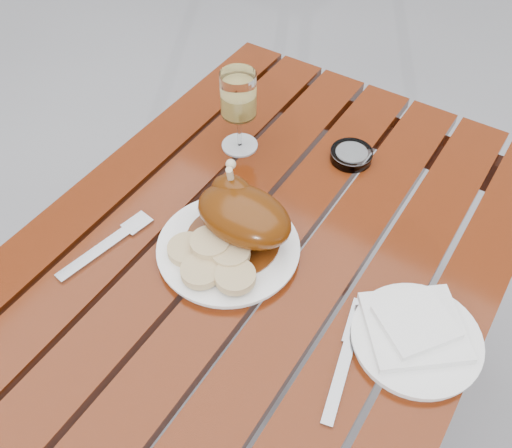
{
  "coord_description": "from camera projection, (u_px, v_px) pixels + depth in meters",
  "views": [
    {
      "loc": [
        0.34,
        -0.52,
        1.55
      ],
      "look_at": [
        -0.02,
        0.06,
        0.78
      ],
      "focal_mm": 40.0,
      "sensor_mm": 36.0,
      "label": 1
    }
  ],
  "objects": [
    {
      "name": "ground",
      "position": [
        253.0,
        427.0,
        1.57
      ],
      "size": [
        60.0,
        60.0,
        0.0
      ],
      "primitive_type": "plane",
      "color": "slate",
      "rests_on": "ground"
    },
    {
      "name": "table",
      "position": [
        252.0,
        362.0,
        1.29
      ],
      "size": [
        0.8,
        1.2,
        0.75
      ],
      "primitive_type": "cube",
      "color": "maroon",
      "rests_on": "ground"
    },
    {
      "name": "dinner_plate",
      "position": [
        228.0,
        249.0,
        1.02
      ],
      "size": [
        0.33,
        0.33,
        0.02
      ],
      "primitive_type": "cylinder",
      "rotation": [
        0.0,
        0.0,
        0.37
      ],
      "color": "white",
      "rests_on": "table"
    },
    {
      "name": "roast_duck",
      "position": [
        242.0,
        213.0,
        1.0
      ],
      "size": [
        0.18,
        0.17,
        0.13
      ],
      "color": "#4E2008",
      "rests_on": "dinner_plate"
    },
    {
      "name": "bread_dumplings",
      "position": [
        213.0,
        258.0,
        0.97
      ],
      "size": [
        0.18,
        0.12,
        0.03
      ],
      "color": "tan",
      "rests_on": "dinner_plate"
    },
    {
      "name": "wine_glass",
      "position": [
        239.0,
        112.0,
        1.15
      ],
      "size": [
        0.09,
        0.09,
        0.18
      ],
      "primitive_type": "cylinder",
      "rotation": [
        0.0,
        0.0,
        0.21
      ],
      "color": "#DCC464",
      "rests_on": "table"
    },
    {
      "name": "side_plate",
      "position": [
        416.0,
        339.0,
        0.89
      ],
      "size": [
        0.24,
        0.24,
        0.02
      ],
      "primitive_type": "cylinder",
      "rotation": [
        0.0,
        0.0,
        -0.19
      ],
      "color": "white",
      "rests_on": "table"
    },
    {
      "name": "napkin",
      "position": [
        414.0,
        327.0,
        0.89
      ],
      "size": [
        0.2,
        0.2,
        0.01
      ],
      "primitive_type": "cube",
      "rotation": [
        0.0,
        0.0,
        0.68
      ],
      "color": "white",
      "rests_on": "side_plate"
    },
    {
      "name": "ashtray",
      "position": [
        351.0,
        155.0,
        1.18
      ],
      "size": [
        0.09,
        0.09,
        0.02
      ],
      "primitive_type": "cylinder",
      "rotation": [
        0.0,
        0.0,
        0.04
      ],
      "color": "#B2B7BC",
      "rests_on": "table"
    },
    {
      "name": "fork",
      "position": [
        101.0,
        249.0,
        1.02
      ],
      "size": [
        0.05,
        0.18,
        0.01
      ],
      "primitive_type": "cube",
      "rotation": [
        0.0,
        0.0,
        -0.17
      ],
      "color": "gray",
      "rests_on": "table"
    },
    {
      "name": "knife",
      "position": [
        343.0,
        367.0,
        0.87
      ],
      "size": [
        0.06,
        0.19,
        0.01
      ],
      "primitive_type": "cube",
      "rotation": [
        0.0,
        0.0,
        0.23
      ],
      "color": "gray",
      "rests_on": "table"
    }
  ]
}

